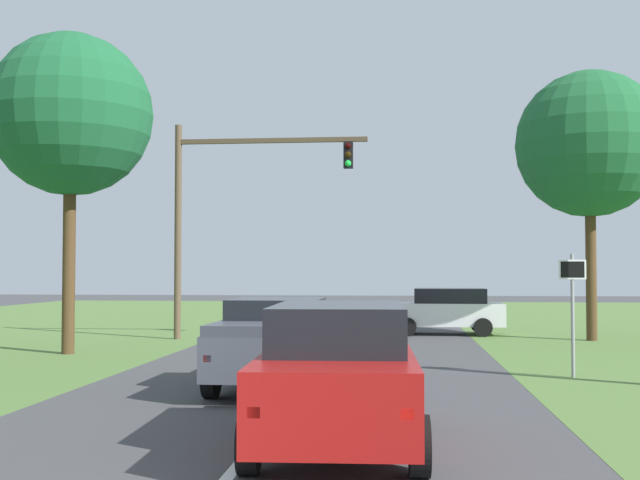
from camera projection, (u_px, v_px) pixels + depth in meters
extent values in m
plane|color=#424244|center=(307.00, 381.00, 17.49)|extent=(120.00, 120.00, 0.00)
cube|color=#9E1411|center=(339.00, 386.00, 10.94)|extent=(2.16, 4.83, 0.95)
cube|color=black|center=(339.00, 327.00, 11.21)|extent=(1.85, 3.01, 0.62)
cube|color=red|center=(254.00, 412.00, 8.65)|extent=(0.14, 0.06, 0.12)
cube|color=red|center=(407.00, 414.00, 8.55)|extent=(0.14, 0.06, 0.12)
cylinder|color=black|center=(278.00, 403.00, 12.45)|extent=(0.26, 0.73, 0.72)
cylinder|color=black|center=(408.00, 404.00, 12.33)|extent=(0.26, 0.73, 0.72)
cylinder|color=black|center=(249.00, 444.00, 9.51)|extent=(0.26, 0.73, 0.72)
cylinder|color=black|center=(419.00, 446.00, 9.39)|extent=(0.26, 0.73, 0.72)
cube|color=#4C515B|center=(279.00, 347.00, 16.80)|extent=(2.10, 5.53, 0.82)
cube|color=black|center=(277.00, 313.00, 16.56)|extent=(1.82, 2.11, 0.60)
cube|color=#41454E|center=(265.00, 328.00, 15.13)|extent=(1.96, 2.12, 0.20)
cube|color=red|center=(208.00, 359.00, 14.19)|extent=(0.14, 0.06, 0.12)
cube|color=red|center=(302.00, 360.00, 14.01)|extent=(0.14, 0.06, 0.12)
cylinder|color=black|center=(247.00, 357.00, 18.59)|extent=(0.25, 0.80, 0.80)
cylinder|color=black|center=(336.00, 358.00, 18.37)|extent=(0.25, 0.80, 0.80)
cylinder|color=black|center=(211.00, 377.00, 15.20)|extent=(0.25, 0.80, 0.80)
cylinder|color=black|center=(319.00, 378.00, 14.98)|extent=(0.25, 0.80, 0.80)
cylinder|color=brown|center=(178.00, 232.00, 28.39)|extent=(0.24, 0.24, 7.51)
cube|color=#4C3D2B|center=(272.00, 141.00, 28.19)|extent=(6.65, 0.16, 0.16)
cube|color=black|center=(348.00, 155.00, 27.91)|extent=(0.32, 0.28, 0.90)
sphere|color=black|center=(348.00, 146.00, 27.77)|extent=(0.22, 0.22, 0.22)
sphere|color=black|center=(348.00, 155.00, 27.76)|extent=(0.22, 0.22, 0.22)
sphere|color=#1ED83F|center=(348.00, 163.00, 27.75)|extent=(0.22, 0.22, 0.22)
cylinder|color=gray|center=(573.00, 316.00, 18.15)|extent=(0.08, 0.08, 2.77)
cube|color=white|center=(572.00, 269.00, 18.16)|extent=(0.60, 0.03, 0.44)
cube|color=black|center=(573.00, 269.00, 18.15)|extent=(0.52, 0.01, 0.36)
cylinder|color=#4C351E|center=(591.00, 269.00, 27.74)|extent=(0.36, 0.36, 4.86)
sphere|color=#1D5C30|center=(590.00, 144.00, 27.90)|extent=(5.04, 5.04, 5.04)
cube|color=silver|center=(444.00, 314.00, 30.31)|extent=(4.43, 1.97, 0.84)
cube|color=black|center=(450.00, 296.00, 30.30)|extent=(2.67, 1.70, 0.54)
cube|color=red|center=(387.00, 312.00, 31.33)|extent=(0.06, 0.14, 0.12)
cube|color=red|center=(385.00, 314.00, 29.83)|extent=(0.06, 0.14, 0.12)
cylinder|color=black|center=(479.00, 324.00, 31.04)|extent=(0.69, 0.24, 0.68)
cylinder|color=black|center=(483.00, 327.00, 29.21)|extent=(0.69, 0.24, 0.68)
cylinder|color=black|center=(408.00, 324.00, 31.38)|extent=(0.69, 0.24, 0.68)
cylinder|color=black|center=(407.00, 327.00, 29.54)|extent=(0.69, 0.24, 0.68)
cylinder|color=#4C351E|center=(69.00, 264.00, 23.35)|extent=(0.36, 0.36, 5.15)
sphere|color=#1B5931|center=(71.00, 114.00, 23.51)|extent=(4.72, 4.72, 4.72)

